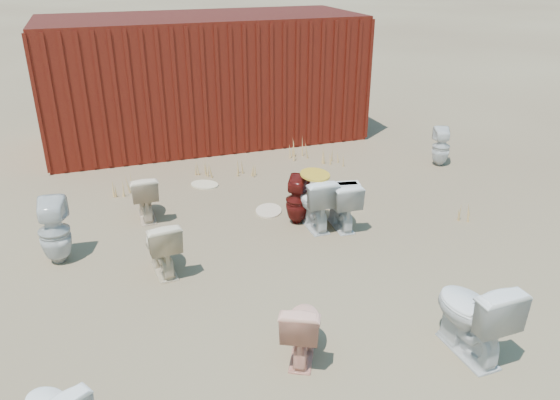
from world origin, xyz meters
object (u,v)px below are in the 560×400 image
object	(u,v)px
toilet_front_e	(341,204)
toilet_back_a	(54,232)
toilet_front_c	(472,314)
toilet_front_maroon	(297,200)
loose_tank	(343,194)
toilet_back_yellowlid	(314,201)
toilet_front_pink	(302,327)
toilet_back_beige_right	(145,196)
toilet_back_e	(441,147)
shipping_container	(204,79)
toilet_back_beige_left	(161,246)

from	to	relation	value
toilet_front_e	toilet_back_a	xyz separation A→B (m)	(-3.67, 0.27, 0.06)
toilet_front_c	toilet_front_maroon	size ratio (longest dim) A/B	1.24
toilet_front_maroon	loose_tank	distance (m)	0.93
toilet_back_yellowlid	toilet_front_c	bearing A→B (deg)	97.79
toilet_front_maroon	toilet_front_e	size ratio (longest dim) A/B	0.99
toilet_front_pink	toilet_front_e	world-z (taller)	toilet_front_e
toilet_back_a	loose_tank	world-z (taller)	toilet_back_a
toilet_front_pink	toilet_front_maroon	xyz separation A→B (m)	(0.94, 2.63, 0.02)
toilet_back_a	toilet_front_c	bearing A→B (deg)	147.18
toilet_front_pink	toilet_front_c	world-z (taller)	toilet_front_c
toilet_front_pink	toilet_front_e	size ratio (longest dim) A/B	0.94
toilet_front_c	toilet_back_beige_right	world-z (taller)	toilet_front_c
toilet_front_c	toilet_back_e	bearing A→B (deg)	-122.94
toilet_front_pink	loose_tank	distance (m)	3.46
toilet_back_beige_right	toilet_front_c	bearing A→B (deg)	124.03
toilet_front_pink	toilet_front_c	distance (m)	1.58
toilet_front_maroon	toilet_back_beige_right	world-z (taller)	toilet_front_maroon
shipping_container	toilet_back_beige_left	distance (m)	5.26
toilet_back_a	toilet_back_yellowlid	bearing A→B (deg)	-175.98
toilet_front_maroon	toilet_back_beige_right	distance (m)	2.16
shipping_container	toilet_front_c	world-z (taller)	shipping_container
toilet_back_yellowlid	toilet_back_beige_right	bearing A→B (deg)	-25.26
toilet_back_beige_left	toilet_front_e	bearing A→B (deg)	-176.54
toilet_front_e	loose_tank	xyz separation A→B (m)	(0.32, 0.64, -0.17)
toilet_front_c	toilet_front_maroon	distance (m)	3.13
shipping_container	toilet_front_maroon	bearing A→B (deg)	-85.06
toilet_back_a	loose_tank	size ratio (longest dim) A/B	1.65
toilet_back_beige_left	toilet_back_yellowlid	size ratio (longest dim) A/B	0.91
toilet_front_pink	toilet_back_a	size ratio (longest dim) A/B	0.79
toilet_back_a	toilet_back_e	distance (m)	6.50
toilet_front_e	loose_tank	size ratio (longest dim) A/B	1.39
shipping_container	toilet_front_maroon	size ratio (longest dim) A/B	8.71
toilet_back_beige_right	loose_tank	size ratio (longest dim) A/B	1.35
shipping_container	toilet_back_a	xyz separation A→B (m)	(-2.77, -4.30, -0.79)
loose_tank	toilet_back_yellowlid	bearing A→B (deg)	-132.25
toilet_front_maroon	toilet_front_e	distance (m)	0.61
toilet_front_e	toilet_back_yellowlid	distance (m)	0.37
toilet_front_maroon	shipping_container	bearing A→B (deg)	-48.17
shipping_container	toilet_back_a	bearing A→B (deg)	-122.83
toilet_front_e	toilet_back_a	world-z (taller)	toilet_back_a
toilet_front_maroon	toilet_back_beige_left	distance (m)	2.08
toilet_back_beige_left	toilet_back_e	size ratio (longest dim) A/B	1.02
toilet_back_beige_right	toilet_back_yellowlid	size ratio (longest dim) A/B	0.89
toilet_back_a	toilet_back_e	world-z (taller)	toilet_back_a
toilet_front_c	toilet_back_e	xyz separation A→B (m)	(2.64, 4.39, -0.08)
toilet_back_beige_right	toilet_back_e	xyz separation A→B (m)	(5.20, 0.47, 0.00)
toilet_back_beige_left	toilet_back_beige_right	distance (m)	1.53
toilet_front_pink	toilet_back_e	bearing A→B (deg)	-109.22
toilet_back_beige_right	toilet_back_yellowlid	bearing A→B (deg)	155.54
toilet_back_e	shipping_container	bearing A→B (deg)	-17.22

